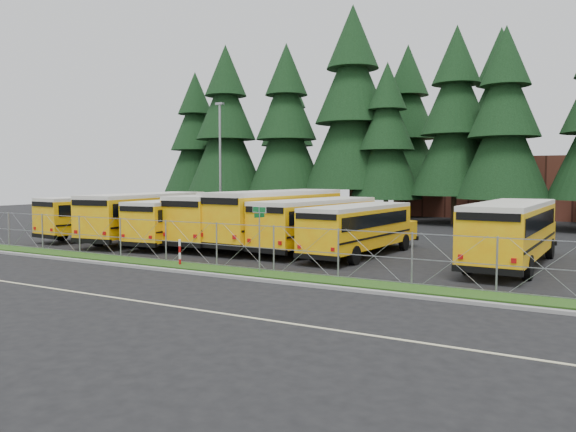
% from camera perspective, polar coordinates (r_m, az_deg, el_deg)
% --- Properties ---
extents(ground, '(120.00, 120.00, 0.00)m').
position_cam_1_polar(ground, '(25.89, -4.12, -5.00)').
color(ground, black).
rests_on(ground, ground).
extents(curb, '(50.00, 0.25, 0.12)m').
position_cam_1_polar(curb, '(23.39, -8.35, -5.85)').
color(curb, gray).
rests_on(curb, ground).
extents(grass_verge, '(50.00, 1.40, 0.06)m').
position_cam_1_polar(grass_verge, '(24.50, -6.33, -5.46)').
color(grass_verge, '#173F12').
rests_on(grass_verge, ground).
extents(road_lane_line, '(50.00, 0.12, 0.01)m').
position_cam_1_polar(road_lane_line, '(19.84, -17.14, -7.93)').
color(road_lane_line, beige).
rests_on(road_lane_line, ground).
extents(chainlink_fence, '(44.00, 0.10, 2.00)m').
position_cam_1_polar(chainlink_fence, '(24.93, -5.41, -3.04)').
color(chainlink_fence, gray).
rests_on(chainlink_fence, ground).
extents(brick_building, '(22.00, 10.00, 6.00)m').
position_cam_1_polar(brick_building, '(61.84, 21.91, 2.74)').
color(brick_building, brown).
rests_on(brick_building, ground).
extents(bus_0, '(3.71, 10.79, 2.77)m').
position_cam_1_polar(bus_0, '(38.98, -17.45, -0.10)').
color(bus_0, '#FB9C07').
rests_on(bus_0, ground).
extents(bus_1, '(4.08, 11.75, 3.02)m').
position_cam_1_polar(bus_1, '(36.25, -13.88, -0.13)').
color(bus_1, '#FB9C07').
rests_on(bus_1, ground).
extents(bus_2, '(3.45, 10.52, 2.71)m').
position_cam_1_polar(bus_2, '(34.19, -10.12, -0.58)').
color(bus_2, '#FB9C07').
rests_on(bus_2, ground).
extents(bus_3, '(2.96, 11.61, 3.03)m').
position_cam_1_polar(bus_3, '(33.68, -5.21, -0.33)').
color(bus_3, '#FB9C07').
rests_on(bus_3, ground).
extents(bus_4, '(3.60, 12.54, 3.25)m').
position_cam_1_polar(bus_4, '(32.60, -0.74, -0.26)').
color(bus_4, '#FB9C07').
rests_on(bus_4, ground).
extents(bus_5, '(3.61, 11.02, 2.84)m').
position_cam_1_polar(bus_5, '(30.70, 3.25, -0.92)').
color(bus_5, '#FB9C07').
rests_on(bus_5, ground).
extents(bus_6, '(2.99, 10.13, 2.62)m').
position_cam_1_polar(bus_6, '(28.87, 7.46, -1.47)').
color(bus_6, '#FB9C07').
rests_on(bus_6, ground).
extents(bus_east, '(3.05, 11.25, 2.93)m').
position_cam_1_polar(bus_east, '(27.16, 21.83, -1.74)').
color(bus_east, '#FB9C07').
rests_on(bus_east, ground).
extents(street_sign, '(0.81, 0.53, 2.81)m').
position_cam_1_polar(street_sign, '(23.47, -2.92, -0.92)').
color(street_sign, gray).
rests_on(street_sign, ground).
extents(striped_bollard, '(0.11, 0.11, 1.20)m').
position_cam_1_polar(striped_bollard, '(26.08, -10.94, -3.67)').
color(striped_bollard, '#B20C0C').
rests_on(striped_bollard, ground).
extents(light_standard, '(0.70, 0.35, 10.14)m').
position_cam_1_polar(light_standard, '(46.98, -6.90, 5.75)').
color(light_standard, gray).
rests_on(light_standard, ground).
extents(conifer_0, '(6.92, 6.92, 15.30)m').
position_cam_1_polar(conifer_0, '(61.94, -9.36, 7.28)').
color(conifer_0, black).
rests_on(conifer_0, ground).
extents(conifer_1, '(7.80, 7.80, 17.25)m').
position_cam_1_polar(conifer_1, '(57.55, -6.32, 8.54)').
color(conifer_1, black).
rests_on(conifer_1, ground).
extents(conifer_2, '(7.65, 7.65, 16.93)m').
position_cam_1_polar(conifer_2, '(55.10, -0.17, 8.60)').
color(conifer_2, black).
rests_on(conifer_2, ground).
extents(conifer_3, '(9.02, 9.02, 19.96)m').
position_cam_1_polar(conifer_3, '(53.54, 6.54, 10.34)').
color(conifer_3, black).
rests_on(conifer_3, ground).
extents(conifer_4, '(6.40, 6.40, 14.16)m').
position_cam_1_polar(conifer_4, '(50.92, 9.99, 7.36)').
color(conifer_4, black).
rests_on(conifer_4, ground).
extents(conifer_5, '(7.61, 7.61, 16.83)m').
position_cam_1_polar(conifer_5, '(50.35, 16.64, 8.81)').
color(conifer_5, black).
rests_on(conifer_5, ground).
extents(conifer_6, '(7.12, 7.12, 15.76)m').
position_cam_1_polar(conifer_6, '(47.42, 21.10, 8.37)').
color(conifer_6, black).
rests_on(conifer_6, ground).
extents(conifer_10, '(7.42, 7.42, 16.41)m').
position_cam_1_polar(conifer_10, '(61.78, -0.08, 7.86)').
color(conifer_10, black).
rests_on(conifer_10, ground).
extents(conifer_11, '(7.89, 7.89, 17.46)m').
position_cam_1_polar(conifer_11, '(59.27, 12.00, 8.44)').
color(conifer_11, black).
rests_on(conifer_11, ground).
extents(conifer_12, '(7.81, 7.81, 17.27)m').
position_cam_1_polar(conifer_12, '(54.05, 20.67, 8.61)').
color(conifer_12, black).
rests_on(conifer_12, ground).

